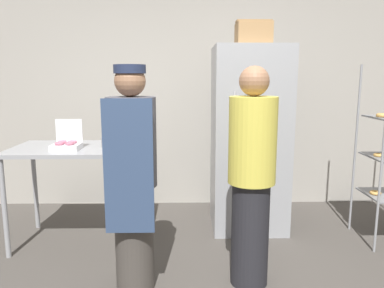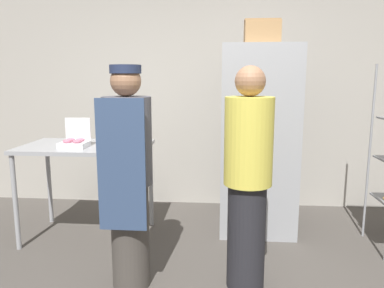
{
  "view_description": "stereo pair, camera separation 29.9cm",
  "coord_description": "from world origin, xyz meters",
  "views": [
    {
      "loc": [
        -0.1,
        -2.15,
        1.54
      ],
      "look_at": [
        -0.04,
        0.8,
        1.02
      ],
      "focal_mm": 35.0,
      "sensor_mm": 36.0,
      "label": 1
    },
    {
      "loc": [
        0.2,
        -2.14,
        1.54
      ],
      "look_at": [
        -0.04,
        0.8,
        1.02
      ],
      "focal_mm": 35.0,
      "sensor_mm": 36.0,
      "label": 2
    }
  ],
  "objects": [
    {
      "name": "refrigerator",
      "position": [
        0.56,
        1.59,
        0.93
      ],
      "size": [
        0.74,
        0.7,
        1.85
      ],
      "color": "#9EA0A5",
      "rests_on": "ground_plane"
    },
    {
      "name": "person_customer",
      "position": [
        0.39,
        0.48,
        0.83
      ],
      "size": [
        0.35,
        0.35,
        1.63
      ],
      "color": "#232328",
      "rests_on": "ground_plane"
    },
    {
      "name": "prep_counter",
      "position": [
        -1.09,
        1.26,
        0.82
      ],
      "size": [
        1.18,
        0.74,
        0.92
      ],
      "color": "#9EA0A5",
      "rests_on": "ground_plane"
    },
    {
      "name": "person_baker",
      "position": [
        -0.47,
        0.42,
        0.85
      ],
      "size": [
        0.35,
        0.36,
        1.63
      ],
      "color": "#47423D",
      "rests_on": "ground_plane"
    },
    {
      "name": "blender_pitcher",
      "position": [
        -0.81,
        1.23,
        1.03
      ],
      "size": [
        0.11,
        0.11,
        0.26
      ],
      "color": "#99999E",
      "rests_on": "prep_counter"
    },
    {
      "name": "donut_box",
      "position": [
        -1.15,
        1.13,
        0.96
      ],
      "size": [
        0.24,
        0.22,
        0.26
      ],
      "color": "white",
      "rests_on": "prep_counter"
    },
    {
      "name": "cardboard_storage_box",
      "position": [
        0.55,
        1.51,
        1.96
      ],
      "size": [
        0.33,
        0.29,
        0.23
      ],
      "color": "#A87F51",
      "rests_on": "refrigerator"
    },
    {
      "name": "back_wall",
      "position": [
        0.0,
        2.4,
        1.43
      ],
      "size": [
        6.4,
        0.12,
        2.85
      ],
      "primitive_type": "cube",
      "color": "#ADA89E",
      "rests_on": "ground_plane"
    }
  ]
}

